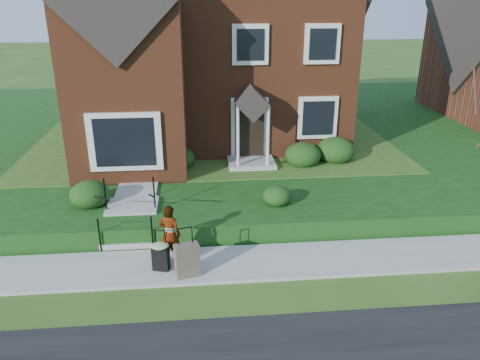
{
  "coord_description": "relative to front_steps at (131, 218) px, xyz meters",
  "views": [
    {
      "loc": [
        -0.62,
        -9.77,
        6.11
      ],
      "look_at": [
        0.49,
        2.0,
        1.42
      ],
      "focal_mm": 35.0,
      "sensor_mm": 36.0,
      "label": 1
    }
  ],
  "objects": [
    {
      "name": "walkway",
      "position": [
        0.0,
        3.16,
        0.16
      ],
      "size": [
        1.2,
        6.0,
        0.06
      ],
      "primitive_type": "cube",
      "color": "#9E9B93",
      "rests_on": "terrace"
    },
    {
      "name": "terrace",
      "position": [
        6.5,
        9.06,
        -0.17
      ],
      "size": [
        44.0,
        20.0,
        0.6
      ],
      "primitive_type": "cube",
      "color": "#113D10",
      "rests_on": "ground"
    },
    {
      "name": "sidewalk",
      "position": [
        2.5,
        -1.84,
        -0.43
      ],
      "size": [
        60.0,
        1.6,
        0.08
      ],
      "primitive_type": "cube",
      "color": "#9E9B93",
      "rests_on": "ground"
    },
    {
      "name": "main_house",
      "position": [
        2.29,
        7.76,
        4.79
      ],
      "size": [
        10.4,
        10.2,
        9.4
      ],
      "color": "brown",
      "rests_on": "terrace"
    },
    {
      "name": "suitcase_olive",
      "position": [
        1.54,
        -2.31,
        0.0
      ],
      "size": [
        0.61,
        0.43,
        1.19
      ],
      "rotation": [
        0.0,
        0.0,
        0.25
      ],
      "color": "brown",
      "rests_on": "sidewalk"
    },
    {
      "name": "suitcase_black",
      "position": [
        0.92,
        -2.01,
        -0.0
      ],
      "size": [
        0.5,
        0.45,
        1.02
      ],
      "rotation": [
        0.0,
        0.0,
        -0.28
      ],
      "color": "black",
      "rests_on": "sidewalk"
    },
    {
      "name": "front_steps",
      "position": [
        0.0,
        0.0,
        0.0
      ],
      "size": [
        1.4,
        2.02,
        1.5
      ],
      "color": "#9E9B93",
      "rests_on": "ground"
    },
    {
      "name": "ground",
      "position": [
        2.5,
        -1.84,
        -0.47
      ],
      "size": [
        120.0,
        120.0,
        0.0
      ],
      "primitive_type": "plane",
      "color": "#2D5119",
      "rests_on": "ground"
    },
    {
      "name": "woman",
      "position": [
        1.14,
        -1.66,
        0.35
      ],
      "size": [
        0.63,
        0.53,
        1.49
      ],
      "primitive_type": "imported",
      "rotation": [
        0.0,
        0.0,
        2.77
      ],
      "color": "#999999",
      "rests_on": "sidewalk"
    },
    {
      "name": "foundation_shrubs",
      "position": [
        2.85,
        3.01,
        0.55
      ],
      "size": [
        9.7,
        4.55,
        0.95
      ],
      "color": "black",
      "rests_on": "terrace"
    }
  ]
}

